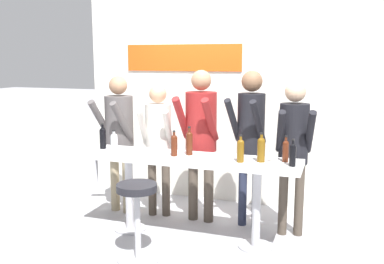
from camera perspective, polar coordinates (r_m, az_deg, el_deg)
ground_plane at (r=4.87m, az=-0.32°, el=-13.95°), size 40.00×40.00×0.00m
back_wall at (r=5.83m, az=4.25°, el=4.78°), size 3.96×0.12×2.90m
tasting_table at (r=4.61m, az=-0.33°, el=-5.09°), size 2.36×0.53×0.93m
bar_stool at (r=4.22m, az=-7.32°, el=-10.26°), size 0.41×0.41×0.78m
person_far_left at (r=5.45m, az=-9.73°, el=0.42°), size 0.48×0.59×1.74m
person_left at (r=5.26m, az=-4.52°, el=-0.46°), size 0.44×0.55×1.64m
person_center_left at (r=5.05m, az=1.17°, el=0.43°), size 0.47×0.58×1.83m
person_center at (r=4.91m, az=7.81°, el=0.31°), size 0.43×0.58×1.83m
person_center_right at (r=4.76m, az=13.39°, el=-1.09°), size 0.44×0.56×1.72m
wine_bottle_0 at (r=4.32m, az=6.49°, el=-2.34°), size 0.07×0.07×0.28m
wine_bottle_1 at (r=4.36m, az=9.22°, el=-2.16°), size 0.08×0.08×0.30m
wine_bottle_2 at (r=4.40m, az=12.37°, el=-2.35°), size 0.06×0.06×0.27m
wine_bottle_3 at (r=4.24m, az=13.28°, el=-2.84°), size 0.06×0.06×0.27m
wine_bottle_4 at (r=5.05m, az=-11.81°, el=-0.65°), size 0.07×0.07×0.29m
wine_bottle_5 at (r=4.80m, az=-10.34°, el=-1.32°), size 0.08×0.08×0.25m
wine_bottle_6 at (r=4.57m, az=-2.40°, el=-1.64°), size 0.07×0.07×0.27m
wine_bottle_7 at (r=4.61m, az=-0.36°, el=-1.34°), size 0.07×0.07×0.31m
wine_glass_0 at (r=4.82m, az=-7.38°, el=-1.13°), size 0.07×0.07×0.18m
wine_glass_1 at (r=4.37m, az=10.66°, el=-2.35°), size 0.07×0.07×0.18m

